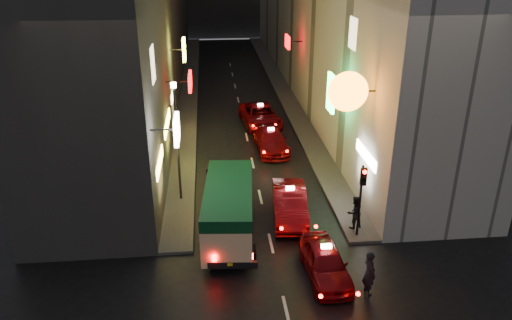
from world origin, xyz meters
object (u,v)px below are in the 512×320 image
object	(u,v)px
minibus	(229,206)
pedestrian_crossing	(370,270)
lamp_post	(177,135)
taxi_near	(326,260)
traffic_light	(362,187)

from	to	relation	value
minibus	pedestrian_crossing	size ratio (longest dim) A/B	2.92
lamp_post	taxi_near	bearing A→B (deg)	-49.41
pedestrian_crossing	minibus	bearing A→B (deg)	37.68
pedestrian_crossing	traffic_light	size ratio (longest dim) A/B	0.60
pedestrian_crossing	traffic_light	bearing A→B (deg)	-21.36
traffic_light	minibus	bearing A→B (deg)	172.51
minibus	pedestrian_crossing	bearing A→B (deg)	-41.47
minibus	lamp_post	bearing A→B (deg)	122.08
pedestrian_crossing	traffic_light	world-z (taller)	traffic_light
minibus	taxi_near	world-z (taller)	minibus
taxi_near	lamp_post	bearing A→B (deg)	130.59
pedestrian_crossing	lamp_post	xyz separation A→B (m)	(-7.50, 8.30, 2.67)
traffic_light	lamp_post	size ratio (longest dim) A/B	0.56
taxi_near	traffic_light	size ratio (longest dim) A/B	1.42
taxi_near	lamp_post	world-z (taller)	lamp_post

